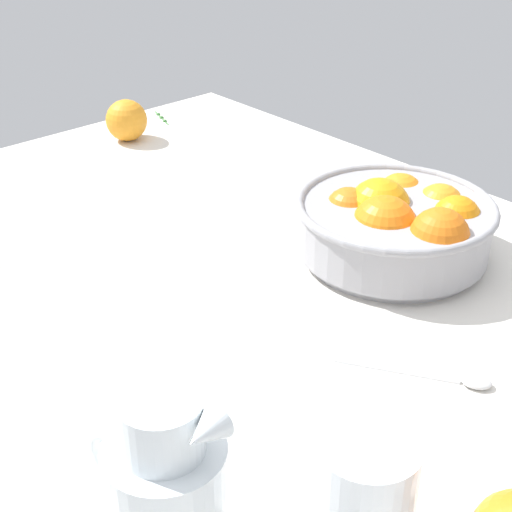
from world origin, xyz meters
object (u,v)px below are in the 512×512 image
object	(u,v)px
loose_orange_0	(127,120)
spoon	(438,376)
fruit_bowl	(396,224)
juice_pitcher	(167,497)
second_glass	(364,499)

from	to	relation	value
loose_orange_0	spoon	bearing A→B (deg)	-10.34
fruit_bowl	juice_pitcher	size ratio (longest dim) A/B	1.61
juice_pitcher	loose_orange_0	distance (cm)	93.23
juice_pitcher	second_glass	xyz separation A→B (cm)	(9.44, 12.37, -1.49)
juice_pitcher	second_glass	distance (cm)	15.63
second_glass	spoon	bearing A→B (deg)	110.87
second_glass	spoon	size ratio (longest dim) A/B	0.69
juice_pitcher	spoon	xyz separation A→B (cm)	(1.17, 34.06, -5.54)
fruit_bowl	spoon	distance (cm)	26.41
juice_pitcher	spoon	bearing A→B (deg)	88.03
fruit_bowl	second_glass	size ratio (longest dim) A/B	2.57
fruit_bowl	spoon	world-z (taller)	fruit_bowl
second_glass	loose_orange_0	xyz separation A→B (cm)	(-88.87, 36.38, -0.69)
spoon	loose_orange_0	bearing A→B (deg)	169.66
fruit_bowl	loose_orange_0	bearing A→B (deg)	-177.94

